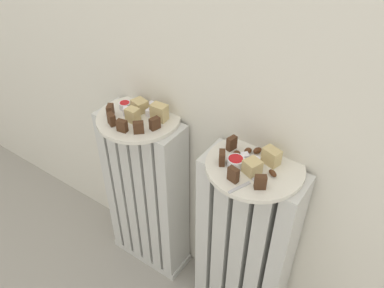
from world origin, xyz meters
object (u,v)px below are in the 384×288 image
plate_left (139,118)px  fork (247,183)px  plate_right (255,166)px  jam_bowl_right (236,161)px  radiator_right (244,248)px  jam_bowl_left (125,105)px  radiator_left (147,196)px

plate_left → fork: bearing=-10.3°
plate_right → fork: fork is taller
plate_right → jam_bowl_right: bearing=-144.8°
jam_bowl_right → plate_right: bearing=35.2°
radiator_right → jam_bowl_right: jam_bowl_right is taller
plate_left → jam_bowl_left: bearing=170.5°
plate_left → fork: (0.42, -0.08, 0.01)m
jam_bowl_left → fork: (0.48, -0.09, -0.01)m
plate_left → plate_right: size_ratio=1.00×
radiator_left → plate_right: size_ratio=2.54×
jam_bowl_left → plate_left: bearing=-9.5°
plate_right → fork: (0.02, -0.08, 0.01)m
fork → plate_right: bearing=103.3°
plate_right → jam_bowl_right: 0.05m
radiator_right → jam_bowl_left: 0.59m
fork → radiator_left: bearing=169.7°
jam_bowl_left → radiator_left: bearing=-9.5°
radiator_left → jam_bowl_right: 0.51m
plate_left → jam_bowl_left: 0.07m
radiator_left → jam_bowl_right: jam_bowl_right is taller
plate_right → radiator_left: bearing=-180.0°
radiator_right → jam_bowl_left: size_ratio=17.74×
plate_left → plate_right: same height
plate_right → jam_bowl_right: size_ratio=5.66×
radiator_right → radiator_left: bearing=-180.0°
plate_left → plate_right: 0.40m
radiator_right → plate_right: 0.34m
plate_left → jam_bowl_left: size_ratio=6.98×
radiator_left → plate_left: (-0.00, 0.00, 0.34)m
radiator_left → radiator_right: same height
plate_right → jam_bowl_left: size_ratio=6.98×
radiator_left → jam_bowl_left: bearing=170.5°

